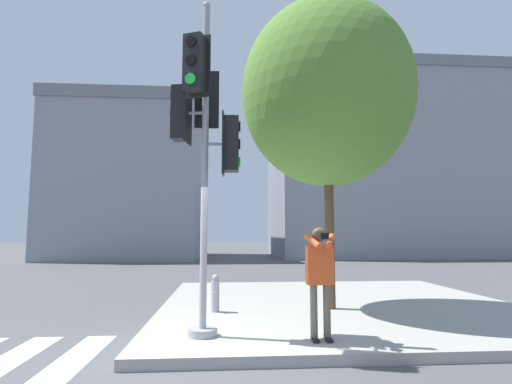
{
  "coord_description": "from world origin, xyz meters",
  "views": [
    {
      "loc": [
        0.9,
        -5.86,
        1.75
      ],
      "look_at": [
        1.38,
        0.48,
        2.42
      ],
      "focal_mm": 28.0,
      "sensor_mm": 36.0,
      "label": 1
    }
  ],
  "objects_px": {
    "traffic_signal_pole": "(204,128)",
    "fire_hydrant": "(215,293)",
    "person_photographer": "(320,271)",
    "street_tree": "(327,94)"
  },
  "relations": [
    {
      "from": "traffic_signal_pole",
      "to": "street_tree",
      "type": "distance_m",
      "value": 3.65
    },
    {
      "from": "traffic_signal_pole",
      "to": "fire_hydrant",
      "type": "distance_m",
      "value": 3.53
    },
    {
      "from": "person_photographer",
      "to": "fire_hydrant",
      "type": "distance_m",
      "value": 2.93
    },
    {
      "from": "fire_hydrant",
      "to": "traffic_signal_pole",
      "type": "bearing_deg",
      "value": -95.09
    },
    {
      "from": "traffic_signal_pole",
      "to": "person_photographer",
      "type": "xyz_separation_m",
      "value": [
        1.81,
        -0.41,
        -2.31
      ]
    },
    {
      "from": "traffic_signal_pole",
      "to": "fire_hydrant",
      "type": "relative_size",
      "value": 7.29
    },
    {
      "from": "person_photographer",
      "to": "street_tree",
      "type": "height_order",
      "value": "street_tree"
    },
    {
      "from": "traffic_signal_pole",
      "to": "fire_hydrant",
      "type": "xyz_separation_m",
      "value": [
        0.17,
        1.93,
        -2.95
      ]
    },
    {
      "from": "person_photographer",
      "to": "fire_hydrant",
      "type": "xyz_separation_m",
      "value": [
        -1.64,
        2.34,
        -0.64
      ]
    },
    {
      "from": "street_tree",
      "to": "fire_hydrant",
      "type": "relative_size",
      "value": 9.06
    }
  ]
}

